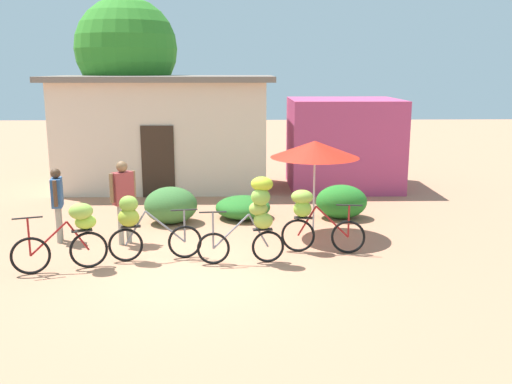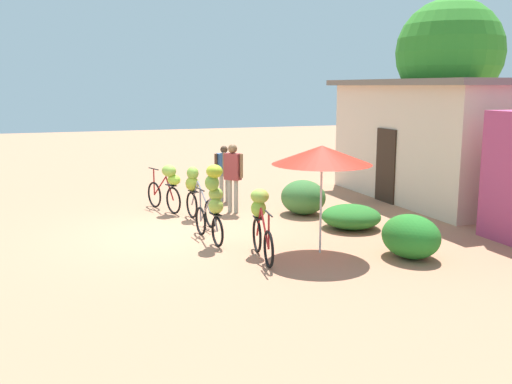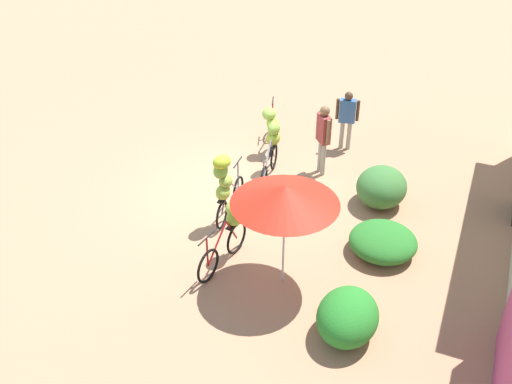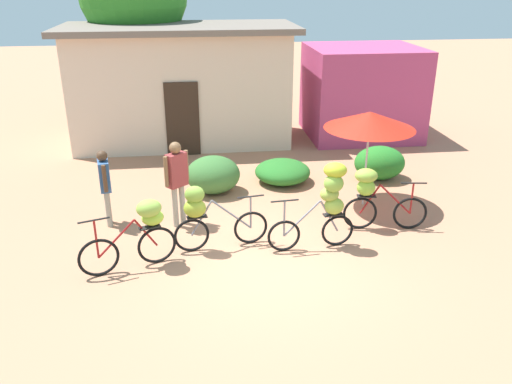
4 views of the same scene
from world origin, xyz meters
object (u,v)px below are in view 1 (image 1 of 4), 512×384
object	(u,v)px
bicycle_center_loaded	(256,213)
bicycle_by_shop	(311,215)
building_low	(163,132)
shop_pink	(343,143)
market_umbrella	(315,149)
bicycle_near_pile	(139,224)
person_vendor	(57,198)
bicycle_leftmost	(73,230)
tree_behind_building	(126,50)
person_bystander	(123,193)

from	to	relation	value
bicycle_center_loaded	bicycle_by_shop	distance (m)	1.26
building_low	shop_pink	bearing A→B (deg)	0.27
market_umbrella	bicycle_near_pile	distance (m)	3.96
bicycle_by_shop	person_vendor	xyz separation A→B (m)	(-5.12, 0.81, 0.19)
shop_pink	bicycle_near_pile	size ratio (longest dim) A/B	1.86
bicycle_leftmost	shop_pink	bearing A→B (deg)	49.94
bicycle_leftmost	bicycle_near_pile	bearing A→B (deg)	22.43
market_umbrella	person_vendor	world-z (taller)	market_umbrella
tree_behind_building	person_bystander	distance (m)	7.90
tree_behind_building	bicycle_center_loaded	bearing A→B (deg)	-65.37
tree_behind_building	bicycle_by_shop	distance (m)	9.83
bicycle_leftmost	bicycle_center_loaded	xyz separation A→B (m)	(3.24, 0.28, 0.23)
building_low	bicycle_near_pile	world-z (taller)	building_low
building_low	person_vendor	size ratio (longest dim) A/B	4.20
bicycle_center_loaded	building_low	bearing A→B (deg)	110.61
person_vendor	market_umbrella	bearing A→B (deg)	3.52
bicycle_by_shop	shop_pink	bearing A→B (deg)	74.80
building_low	bicycle_center_loaded	bearing A→B (deg)	-69.39
bicycle_near_pile	person_bystander	distance (m)	1.23
building_low	bicycle_leftmost	distance (m)	7.23
bicycle_leftmost	bicycle_by_shop	bearing A→B (deg)	11.73
tree_behind_building	bicycle_by_shop	xyz separation A→B (m)	(4.94, -7.81, -3.35)
shop_pink	person_vendor	world-z (taller)	shop_pink
building_low	bicycle_near_pile	xyz separation A→B (m)	(0.42, -6.69, -0.96)
bicycle_center_loaded	person_vendor	distance (m)	4.29
building_low	person_vendor	world-z (taller)	building_low
shop_pink	bicycle_by_shop	bearing A→B (deg)	-105.20
bicycle_near_pile	building_low	bearing A→B (deg)	93.60
tree_behind_building	bicycle_center_loaded	size ratio (longest dim) A/B	3.51
bicycle_center_loaded	bicycle_by_shop	world-z (taller)	bicycle_center_loaded
tree_behind_building	bicycle_near_pile	bearing A→B (deg)	-78.34
shop_pink	tree_behind_building	xyz separation A→B (m)	(-6.64, 1.54, 2.77)
bicycle_center_loaded	person_vendor	world-z (taller)	bicycle_center_loaded
shop_pink	bicycle_leftmost	size ratio (longest dim) A/B	2.02
shop_pink	bicycle_center_loaded	xyz separation A→B (m)	(-2.78, -6.88, -0.37)
shop_pink	person_bystander	world-z (taller)	shop_pink
bicycle_near_pile	shop_pink	bearing A→B (deg)	53.67
bicycle_near_pile	bicycle_by_shop	world-z (taller)	bicycle_near_pile
building_low	shop_pink	distance (m)	5.37
shop_pink	tree_behind_building	size ratio (longest dim) A/B	0.56
bicycle_by_shop	bicycle_near_pile	bearing A→B (deg)	-172.10
bicycle_center_loaded	bicycle_by_shop	bearing A→B (deg)	29.75
shop_pink	bicycle_near_pile	xyz separation A→B (m)	(-4.94, -6.72, -0.60)
bicycle_leftmost	bicycle_center_loaded	distance (m)	3.26
bicycle_center_loaded	tree_behind_building	bearing A→B (deg)	114.63
bicycle_leftmost	person_bystander	world-z (taller)	person_bystander
person_vendor	bicycle_center_loaded	bearing A→B (deg)	-19.39
bicycle_leftmost	tree_behind_building	bearing A→B (deg)	94.07
market_umbrella	bicycle_center_loaded	size ratio (longest dim) A/B	1.26
tree_behind_building	bicycle_leftmost	size ratio (longest dim) A/B	3.60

